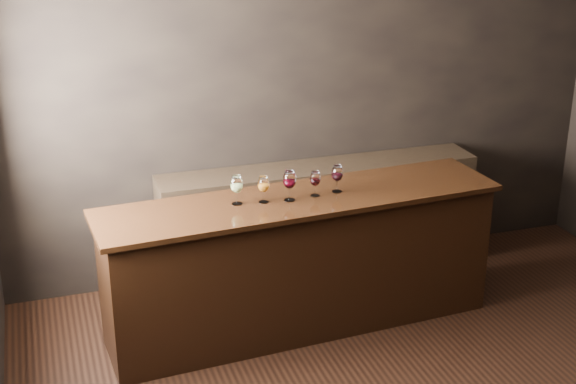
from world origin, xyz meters
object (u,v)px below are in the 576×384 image
object	(u,v)px
glass_white	(237,185)
glass_red_b	(315,179)
glass_red_c	(337,174)
glass_red_a	(289,180)
bar_counter	(300,265)
back_bar_shelf	(319,220)
glass_amber	(263,185)

from	to	relation	value
glass_white	glass_red_b	size ratio (longest dim) A/B	1.13
glass_white	glass_red_c	distance (m)	0.73
glass_red_a	glass_red_b	size ratio (longest dim) A/B	1.20
glass_red_b	glass_red_c	xyz separation A→B (m)	(0.17, 0.02, 0.01)
glass_red_a	glass_red_b	distance (m)	0.20
bar_counter	back_bar_shelf	xyz separation A→B (m)	(0.42, 0.76, -0.02)
glass_white	glass_red_a	distance (m)	0.36
back_bar_shelf	glass_amber	size ratio (longest dim) A/B	13.83
bar_counter	glass_white	world-z (taller)	glass_white
back_bar_shelf	glass_white	size ratio (longest dim) A/B	12.75
bar_counter	glass_red_b	size ratio (longest dim) A/B	15.36
glass_amber	glass_red_a	world-z (taller)	glass_red_a
back_bar_shelf	glass_white	world-z (taller)	glass_white
glass_amber	glass_red_c	xyz separation A→B (m)	(0.55, 0.03, 0.01)
glass_white	glass_amber	size ratio (longest dim) A/B	1.08
glass_red_c	glass_red_b	bearing A→B (deg)	-172.19
bar_counter	glass_red_a	xyz separation A→B (m)	(-0.09, -0.03, 0.67)
glass_red_a	back_bar_shelf	bearing A→B (deg)	56.94
glass_amber	glass_red_b	distance (m)	0.38
bar_counter	glass_red_c	distance (m)	0.71
glass_amber	glass_red_c	size ratio (longest dim) A/B	0.95
glass_amber	glass_red_c	distance (m)	0.55
glass_white	glass_amber	distance (m)	0.18
bar_counter	glass_white	bearing A→B (deg)	174.08
glass_red_a	glass_amber	bearing A→B (deg)	173.22
glass_white	glass_red_a	bearing A→B (deg)	-7.28
glass_amber	glass_red_b	size ratio (longest dim) A/B	1.04
back_bar_shelf	glass_red_b	distance (m)	1.06
back_bar_shelf	glass_red_c	distance (m)	1.01
bar_counter	glass_red_b	xyz separation A→B (m)	(0.10, -0.00, 0.65)
glass_red_a	glass_red_c	distance (m)	0.37
glass_amber	glass_red_b	bearing A→B (deg)	0.88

